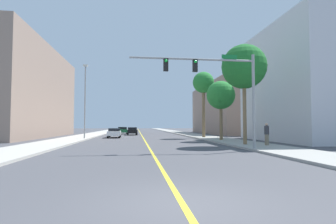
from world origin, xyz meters
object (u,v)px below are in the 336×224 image
Objects in this scene: car_white at (114,133)px; pedestrian at (267,134)px; traffic_signal_mast at (218,79)px; palm_mid at (221,96)px; car_black at (132,131)px; street_lamp at (85,98)px; car_green at (123,130)px; palm_near at (244,67)px; palm_far at (203,84)px.

car_white is 2.53× the size of pedestrian.
palm_mid is (3.68, 10.50, 0.11)m from traffic_signal_mast.
street_lamp is at bearing -113.61° from car_black.
car_green is at bearing 79.67° from street_lamp.
car_black reaches higher than car_white.
pedestrian reaches higher than car_white.
car_white is at bearing -93.37° from car_green.
street_lamp is 1.40× the size of palm_mid.
street_lamp is 21.47m from pedestrian.
car_black is (5.57, 14.14, -4.38)m from street_lamp.
palm_far reaches higher than palm_near.
car_black is at bearing 127.29° from palm_far.
car_green is (-8.17, 35.37, -4.17)m from traffic_signal_mast.
palm_near is 6.81m from palm_mid.
car_green is at bearing 103.00° from traffic_signal_mast.
street_lamp is 1.06× the size of palm_near.
car_black is 29.32m from pedestrian.
palm_far is at bearing 91.87° from palm_mid.
street_lamp is 1.03× the size of palm_far.
traffic_signal_mast is 0.96× the size of street_lamp.
palm_mid is 27.88m from car_green.
palm_mid is at bearing -88.13° from palm_far.
pedestrian is at bearing -70.06° from car_black.
traffic_signal_mast is 1.35× the size of palm_mid.
pedestrian is (13.36, -17.40, 0.33)m from car_white.
palm_far is (-0.09, 13.18, 0.62)m from palm_near.
palm_near reaches higher than car_white.
palm_near is at bearing 47.73° from traffic_signal_mast.
palm_far reaches higher than car_black.
car_white is (-12.10, 16.09, -5.99)m from palm_near.
car_white is at bearing 142.12° from palm_mid.
palm_near is 5.95m from pedestrian.
palm_near reaches higher than car_green.
palm_near is 1.96× the size of car_green.
palm_near reaches higher than pedestrian.
car_white is at bearing 166.34° from palm_far.
pedestrian is at bearing -84.65° from palm_far.
palm_far is 2.04× the size of car_green.
car_black is 5.93m from car_green.
car_black is (-9.88, 19.27, -4.28)m from palm_mid.
car_green is (-11.72, 31.46, -5.99)m from palm_near.
palm_mid is 0.73× the size of palm_far.
traffic_signal_mast is at bearing -53.03° from street_lamp.
car_white is at bearing -75.17° from pedestrian.
street_lamp is 15.82m from car_black.
pedestrian is (1.14, -7.89, -3.95)m from palm_mid.
palm_mid is 6.99m from palm_far.
traffic_signal_mast is 11.12m from palm_mid.
car_white is at bearing 113.12° from traffic_signal_mast.
car_white is (-8.54, 20.00, -4.18)m from traffic_signal_mast.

